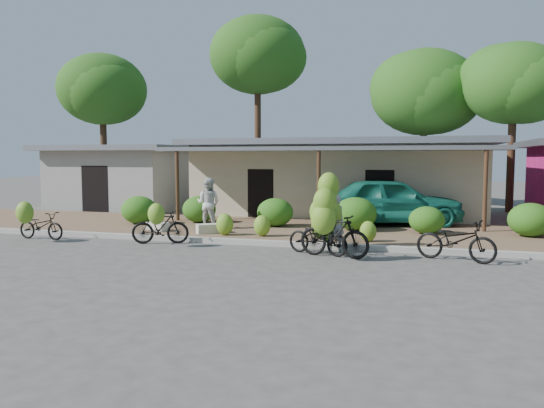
{
  "coord_description": "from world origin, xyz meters",
  "views": [
    {
      "loc": [
        3.76,
        -12.64,
        2.54
      ],
      "look_at": [
        -0.62,
        2.26,
        1.2
      ],
      "focal_mm": 35.0,
      "sensor_mm": 36.0,
      "label": 1
    }
  ],
  "objects": [
    {
      "name": "hedge_4",
      "position": [
        3.77,
        4.97,
        0.56
      ],
      "size": [
        1.14,
        1.02,
        0.89
      ],
      "primitive_type": "ellipsoid",
      "color": "#145012",
      "rests_on": "sidewalk"
    },
    {
      "name": "bike_left",
      "position": [
        -3.81,
        1.33,
        0.57
      ],
      "size": [
        1.75,
        1.33,
        1.27
      ],
      "rotation": [
        0.0,
        0.0,
        1.91
      ],
      "color": "black",
      "rests_on": "ground"
    },
    {
      "name": "loose_banana_c",
      "position": [
        2.14,
        2.82,
        0.42
      ],
      "size": [
        0.48,
        0.41,
        0.6
      ],
      "primitive_type": "ellipsoid",
      "color": "#79A228",
      "rests_on": "sidewalk"
    },
    {
      "name": "loose_banana_a",
      "position": [
        -2.36,
        2.87,
        0.46
      ],
      "size": [
        0.55,
        0.47,
        0.69
      ],
      "primitive_type": "ellipsoid",
      "color": "#79A228",
      "rests_on": "sidewalk"
    },
    {
      "name": "bike_right",
      "position": [
        1.45,
        0.57,
        0.76
      ],
      "size": [
        1.99,
        1.39,
        1.82
      ],
      "rotation": [
        0.0,
        0.0,
        1.33
      ],
      "color": "black",
      "rests_on": "ground"
    },
    {
      "name": "loose_banana_b",
      "position": [
        -1.15,
        2.97,
        0.45
      ],
      "size": [
        0.53,
        0.45,
        0.66
      ],
      "primitive_type": "ellipsoid",
      "color": "#79A228",
      "rests_on": "sidewalk"
    },
    {
      "name": "bike_center",
      "position": [
        1.09,
        1.27,
        0.86
      ],
      "size": [
        1.87,
        1.38,
        2.17
      ],
      "rotation": [
        0.0,
        0.0,
        1.24
      ],
      "color": "black",
      "rests_on": "ground"
    },
    {
      "name": "shop_main",
      "position": [
        0.0,
        10.93,
        1.72
      ],
      "size": [
        13.0,
        8.5,
        3.35
      ],
      "color": "beige",
      "rests_on": "ground"
    },
    {
      "name": "hedge_0",
      "position": [
        -6.47,
        4.68,
        0.64
      ],
      "size": [
        1.33,
        1.19,
        1.03
      ],
      "primitive_type": "ellipsoid",
      "color": "#145012",
      "rests_on": "sidewalk"
    },
    {
      "name": "bike_far_left",
      "position": [
        -7.84,
        1.02,
        0.52
      ],
      "size": [
        1.68,
        1.2,
        1.25
      ],
      "rotation": [
        0.0,
        0.0,
        1.53
      ],
      "color": "black",
      "rests_on": "ground"
    },
    {
      "name": "hedge_5",
      "position": [
        6.85,
        5.22,
        0.65
      ],
      "size": [
        1.35,
        1.21,
        1.05
      ],
      "primitive_type": "ellipsoid",
      "color": "#145012",
      "rests_on": "sidewalk"
    },
    {
      "name": "hedge_1",
      "position": [
        -4.49,
        5.67,
        0.62
      ],
      "size": [
        1.29,
        1.16,
        1.0
      ],
      "primitive_type": "ellipsoid",
      "color": "#145012",
      "rests_on": "sidewalk"
    },
    {
      "name": "sidewalk",
      "position": [
        0.0,
        5.0,
        0.06
      ],
      "size": [
        60.0,
        6.0,
        0.12
      ],
      "primitive_type": "cube",
      "color": "brown",
      "rests_on": "ground"
    },
    {
      "name": "hedge_3",
      "position": [
        1.46,
        5.14,
        0.68
      ],
      "size": [
        1.44,
        1.29,
        1.12
      ],
      "primitive_type": "ellipsoid",
      "color": "#145012",
      "rests_on": "sidewalk"
    },
    {
      "name": "sack_near",
      "position": [
        -2.98,
        3.14,
        0.27
      ],
      "size": [
        0.92,
        0.83,
        0.3
      ],
      "primitive_type": "cube",
      "rotation": [
        0.0,
        0.0,
        0.64
      ],
      "color": "silver",
      "rests_on": "sidewalk"
    },
    {
      "name": "hedge_2",
      "position": [
        -1.42,
        5.39,
        0.63
      ],
      "size": [
        1.3,
        1.17,
        1.01
      ],
      "primitive_type": "ellipsoid",
      "color": "#145012",
      "rests_on": "sidewalk"
    },
    {
      "name": "bike_far_right",
      "position": [
        4.47,
        1.09,
        0.52
      ],
      "size": [
        2.09,
        1.31,
        1.04
      ],
      "rotation": [
        0.0,
        0.0,
        1.23
      ],
      "color": "black",
      "rests_on": "ground"
    },
    {
      "name": "tree_near_right",
      "position": [
        7.31,
        14.61,
        6.1
      ],
      "size": [
        4.85,
        4.7,
        7.9
      ],
      "color": "#4C311E",
      "rests_on": "ground"
    },
    {
      "name": "vendor",
      "position": [
        1.37,
        1.54,
        0.79
      ],
      "size": [
        0.69,
        0.63,
        1.57
      ],
      "primitive_type": "imported",
      "rotation": [
        0.0,
        0.0,
        3.74
      ],
      "color": "gray",
      "rests_on": "ground"
    },
    {
      "name": "tree_center_right",
      "position": [
        3.31,
        16.61,
        6.08
      ],
      "size": [
        5.68,
        5.6,
        8.21
      ],
      "color": "#4C311E",
      "rests_on": "ground"
    },
    {
      "name": "shop_grey",
      "position": [
        -11.0,
        10.99,
        1.62
      ],
      "size": [
        7.0,
        6.0,
        3.15
      ],
      "color": "gray",
      "rests_on": "ground"
    },
    {
      "name": "sack_far",
      "position": [
        -4.9,
        3.19,
        0.26
      ],
      "size": [
        0.83,
        0.59,
        0.28
      ],
      "primitive_type": "cube",
      "rotation": [
        0.0,
        0.0,
        -0.32
      ],
      "color": "silver",
      "rests_on": "sidewalk"
    },
    {
      "name": "curb",
      "position": [
        0.0,
        2.0,
        0.07
      ],
      "size": [
        60.0,
        0.25,
        0.15
      ],
      "primitive_type": "cube",
      "color": "#A8A399",
      "rests_on": "ground"
    },
    {
      "name": "teal_van",
      "position": [
        2.48,
        7.0,
        0.99
      ],
      "size": [
        5.5,
        3.57,
        1.74
      ],
      "primitive_type": "imported",
      "rotation": [
        0.0,
        0.0,
        1.89
      ],
      "color": "#186C59",
      "rests_on": "sidewalk"
    },
    {
      "name": "tree_far_center",
      "position": [
        -5.69,
        16.11,
        8.36
      ],
      "size": [
        5.46,
        5.36,
        10.41
      ],
      "color": "#4C311E",
      "rests_on": "ground"
    },
    {
      "name": "ground",
      "position": [
        0.0,
        0.0,
        0.0
      ],
      "size": [
        100.0,
        100.0,
        0.0
      ],
      "primitive_type": "plane",
      "color": "#444240",
      "rests_on": "ground"
    },
    {
      "name": "tree_back_left",
      "position": [
        -13.69,
        13.11,
        6.41
      ],
      "size": [
        4.97,
        4.84,
        8.26
      ],
      "color": "#4C311E",
      "rests_on": "ground"
    },
    {
      "name": "bystander",
      "position": [
        -3.48,
        4.2,
        1.0
      ],
      "size": [
        0.87,
        0.69,
        1.75
      ],
      "primitive_type": "imported",
      "rotation": [
        0.0,
        0.0,
        3.12
      ],
      "color": "silver",
      "rests_on": "sidewalk"
    }
  ]
}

